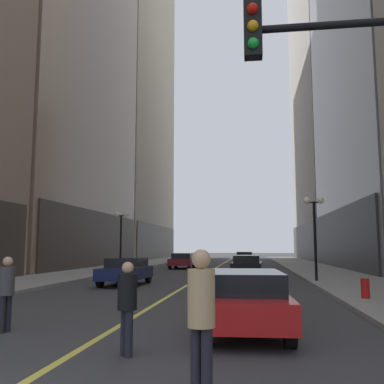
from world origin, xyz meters
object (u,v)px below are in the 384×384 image
at_px(car_red, 245,298).
at_px(street_lamp_right_mid, 314,220).
at_px(car_black, 247,264).
at_px(car_maroon, 182,260).
at_px(street_lamp_left_far, 121,228).
at_px(car_navy, 126,270).
at_px(pedestrian_with_orange_bag, 6,288).
at_px(pedestrian_in_black_coat, 127,301).
at_px(fire_hydrant_right, 365,291).
at_px(pedestrian_in_tan_trench, 201,311).
at_px(car_blue, 244,257).

bearing_deg(car_red, street_lamp_right_mid, 75.34).
height_order(car_black, car_maroon, same).
relative_size(car_maroon, street_lamp_left_far, 0.96).
height_order(car_navy, street_lamp_left_far, street_lamp_left_far).
bearing_deg(car_navy, pedestrian_with_orange_bag, -86.59).
height_order(pedestrian_in_black_coat, fire_hydrant_right, pedestrian_in_black_coat).
relative_size(pedestrian_with_orange_bag, street_lamp_left_far, 0.37).
relative_size(car_maroon, street_lamp_right_mid, 0.96).
bearing_deg(pedestrian_with_orange_bag, car_black, 75.37).
bearing_deg(car_maroon, car_black, -56.97).
xyz_separation_m(pedestrian_in_tan_trench, fire_hydrant_right, (4.40, 10.09, -0.67)).
height_order(car_navy, car_black, same).
bearing_deg(fire_hydrant_right, car_red, -125.40).
bearing_deg(street_lamp_left_far, car_navy, -71.51).
bearing_deg(car_blue, street_lamp_left_far, -117.36).
distance_m(car_black, street_lamp_right_mid, 7.19).
relative_size(car_red, pedestrian_in_tan_trench, 2.59).
xyz_separation_m(car_navy, pedestrian_in_black_coat, (3.94, -13.45, 0.21)).
xyz_separation_m(car_navy, fire_hydrant_right, (9.86, -5.43, -0.32)).
bearing_deg(fire_hydrant_right, car_black, 106.83).
bearing_deg(car_maroon, pedestrian_in_tan_trench, -80.67).
distance_m(car_maroon, pedestrian_in_black_coat, 30.25).
height_order(street_lamp_right_mid, fire_hydrant_right, street_lamp_right_mid).
bearing_deg(car_navy, car_red, -61.58).
relative_size(pedestrian_in_tan_trench, pedestrian_with_orange_bag, 1.12).
xyz_separation_m(car_navy, pedestrian_with_orange_bag, (0.70, -11.78, 0.23)).
bearing_deg(street_lamp_left_far, pedestrian_in_black_coat, -72.74).
bearing_deg(street_lamp_right_mid, pedestrian_in_black_coat, -109.17).
bearing_deg(street_lamp_right_mid, pedestrian_in_tan_trench, -102.45).
relative_size(car_red, street_lamp_left_far, 1.06).
xyz_separation_m(pedestrian_with_orange_bag, street_lamp_right_mid, (8.66, 13.94, 2.31)).
distance_m(car_maroon, fire_hydrant_right, 24.03).
relative_size(car_red, pedestrian_with_orange_bag, 2.88).
bearing_deg(street_lamp_left_far, fire_hydrant_right, -49.74).
bearing_deg(car_black, fire_hydrant_right, -73.17).
bearing_deg(pedestrian_in_black_coat, pedestrian_with_orange_bag, 152.67).
bearing_deg(car_black, street_lamp_right_mid, -58.35).
bearing_deg(car_blue, car_black, -88.48).
bearing_deg(fire_hydrant_right, car_navy, 151.17).
xyz_separation_m(car_blue, pedestrian_in_tan_trench, (0.14, -42.72, 0.35)).
relative_size(car_red, car_navy, 1.17).
bearing_deg(street_lamp_right_mid, car_blue, 99.17).
height_order(car_maroon, street_lamp_right_mid, street_lamp_right_mid).
distance_m(car_black, car_maroon, 10.35).
distance_m(pedestrian_in_tan_trench, fire_hydrant_right, 11.02).
xyz_separation_m(car_maroon, pedestrian_with_orange_bag, (0.51, -28.34, 0.23)).
distance_m(car_red, car_maroon, 28.12).
bearing_deg(fire_hydrant_right, pedestrian_in_black_coat, -126.46).
bearing_deg(street_lamp_left_far, street_lamp_right_mid, -32.37).
bearing_deg(fire_hydrant_right, street_lamp_left_far, 130.26).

